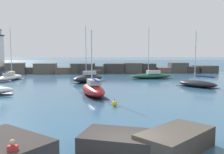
{
  "coord_description": "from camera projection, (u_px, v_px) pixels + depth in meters",
  "views": [
    {
      "loc": [
        -1.63,
        -11.48,
        4.96
      ],
      "look_at": [
        1.01,
        24.82,
        1.47
      ],
      "focal_mm": 40.0,
      "sensor_mm": 36.0,
      "label": 1
    }
  ],
  "objects": [
    {
      "name": "sailboat_moored_0",
      "position": [
        10.0,
        77.0,
        45.81
      ],
      "size": [
        3.7,
        8.03,
        9.7
      ],
      "color": "white",
      "rests_on": "ground"
    },
    {
      "name": "sailboat_moored_4",
      "position": [
        88.0,
        78.0,
        43.02
      ],
      "size": [
        6.31,
        6.66,
        9.49
      ],
      "color": "black",
      "rests_on": "ground"
    },
    {
      "name": "sailboat_moored_1",
      "position": [
        93.0,
        89.0,
        29.26
      ],
      "size": [
        3.71,
        7.55,
        7.65
      ],
      "color": "maroon",
      "rests_on": "ground"
    },
    {
      "name": "mooring_buoy_orange_near",
      "position": [
        115.0,
        103.0,
        23.37
      ],
      "size": [
        0.5,
        0.5,
        0.7
      ],
      "color": "yellow",
      "rests_on": "ground"
    },
    {
      "name": "sailboat_moored_6",
      "position": [
        197.0,
        83.0,
        36.69
      ],
      "size": [
        5.58,
        6.3,
        8.23
      ],
      "color": "black",
      "rests_on": "ground"
    },
    {
      "name": "sailboat_moored_2",
      "position": [
        152.0,
        76.0,
        48.84
      ],
      "size": [
        8.65,
        3.61,
        9.93
      ],
      "color": "#195138",
      "rests_on": "ground"
    },
    {
      "name": "foreground_rocks",
      "position": [
        145.0,
        147.0,
        11.67
      ],
      "size": [
        17.81,
        6.61,
        1.36
      ],
      "color": "#4C443D",
      "rests_on": "ground"
    },
    {
      "name": "open_sea_beyond",
      "position": [
        97.0,
        63.0,
        122.26
      ],
      "size": [
        400.0,
        116.0,
        0.01
      ],
      "color": "#235175",
      "rests_on": "ground"
    },
    {
      "name": "breakwater_jetty",
      "position": [
        101.0,
        69.0,
        62.79
      ],
      "size": [
        57.1,
        7.01,
        2.6
      ],
      "color": "#423D38",
      "rests_on": "ground"
    }
  ]
}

